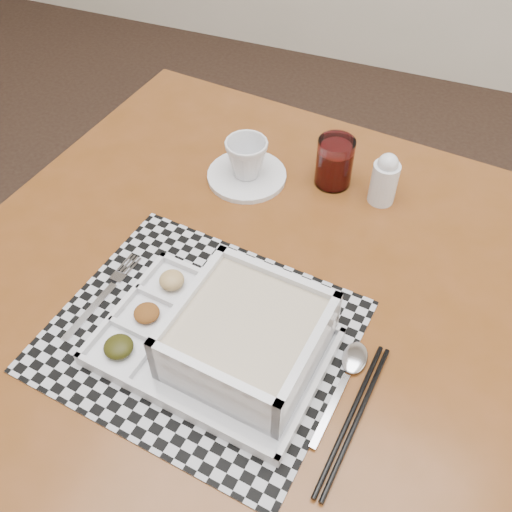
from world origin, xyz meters
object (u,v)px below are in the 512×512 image
Objects in this scene: cup at (247,158)px; serving_tray at (238,340)px; dining_table at (247,313)px; juice_glass at (334,164)px; creamer_bottle at (385,179)px.

serving_tray is at bearing -90.39° from cup.
juice_glass reaches higher than dining_table.
creamer_bottle reaches higher than cup.
serving_tray is 0.42m from juice_glass.
creamer_bottle is (0.25, 0.03, 0.00)m from cup.
juice_glass is (0.06, 0.29, 0.12)m from dining_table.
dining_table is 0.29m from cup.
dining_table is 0.32m from juice_glass.
creamer_bottle reaches higher than juice_glass.
juice_glass is 0.10m from creamer_bottle.
cup is at bearing -163.11° from juice_glass.
cup is at bearing 109.88° from serving_tray.
juice_glass is at bearing 170.43° from creamer_bottle.
serving_tray is 0.42m from creamer_bottle.
serving_tray is at bearing -73.65° from dining_table.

